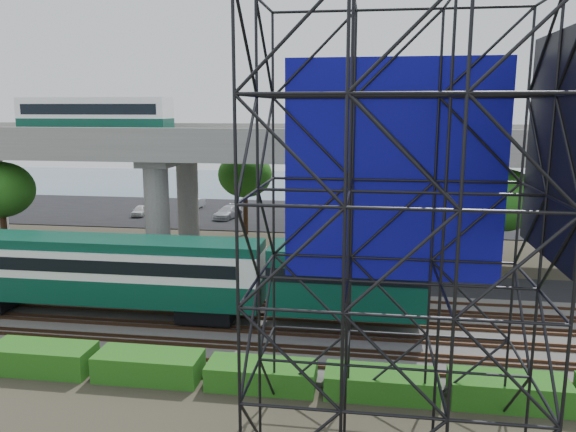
# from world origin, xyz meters

# --- Properties ---
(ground) EXTENTS (140.00, 140.00, 0.00)m
(ground) POSITION_xyz_m (0.00, 0.00, 0.00)
(ground) COLOR #474233
(ground) RESTS_ON ground
(ballast_bed) EXTENTS (90.00, 12.00, 0.20)m
(ballast_bed) POSITION_xyz_m (0.00, 2.00, 0.10)
(ballast_bed) COLOR slate
(ballast_bed) RESTS_ON ground
(service_road) EXTENTS (90.00, 5.00, 0.08)m
(service_road) POSITION_xyz_m (0.00, 10.50, 0.04)
(service_road) COLOR black
(service_road) RESTS_ON ground
(parking_lot) EXTENTS (90.00, 18.00, 0.08)m
(parking_lot) POSITION_xyz_m (0.00, 34.00, 0.04)
(parking_lot) COLOR black
(parking_lot) RESTS_ON ground
(harbor_water) EXTENTS (140.00, 40.00, 0.03)m
(harbor_water) POSITION_xyz_m (0.00, 56.00, 0.01)
(harbor_water) COLOR slate
(harbor_water) RESTS_ON ground
(rail_tracks) EXTENTS (90.00, 9.52, 0.16)m
(rail_tracks) POSITION_xyz_m (0.00, 2.00, 0.28)
(rail_tracks) COLOR #472D1E
(rail_tracks) RESTS_ON ballast_bed
(commuter_train) EXTENTS (29.30, 3.06, 4.30)m
(commuter_train) POSITION_xyz_m (-7.59, 2.00, 2.88)
(commuter_train) COLOR black
(commuter_train) RESTS_ON rail_tracks
(overpass) EXTENTS (80.00, 12.00, 12.40)m
(overpass) POSITION_xyz_m (-1.18, 16.00, 8.21)
(overpass) COLOR #9E9B93
(overpass) RESTS_ON ground
(scaffold_tower) EXTENTS (9.36, 6.36, 15.00)m
(scaffold_tower) POSITION_xyz_m (6.18, -7.98, 7.47)
(scaffold_tower) COLOR black
(scaffold_tower) RESTS_ON ground
(hedge_strip) EXTENTS (34.60, 1.80, 1.20)m
(hedge_strip) POSITION_xyz_m (1.01, -4.30, 0.56)
(hedge_strip) COLOR #1B5C15
(hedge_strip) RESTS_ON ground
(trees) EXTENTS (40.94, 16.94, 7.69)m
(trees) POSITION_xyz_m (-4.67, 16.17, 5.57)
(trees) COLOR #382314
(trees) RESTS_ON ground
(suv) EXTENTS (5.70, 3.86, 1.45)m
(suv) POSITION_xyz_m (-9.17, 11.24, 0.81)
(suv) COLOR black
(suv) RESTS_ON service_road
(parked_cars) EXTENTS (38.02, 9.83, 1.29)m
(parked_cars) POSITION_xyz_m (1.37, 33.77, 0.68)
(parked_cars) COLOR silver
(parked_cars) RESTS_ON parking_lot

